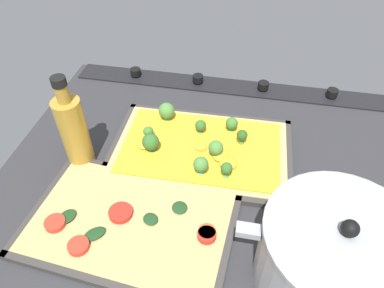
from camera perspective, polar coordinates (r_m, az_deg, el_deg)
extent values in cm
cube|color=#28282B|center=(74.03, 3.44, -4.86)|extent=(86.40, 66.76, 3.00)
cube|color=black|center=(95.31, 6.13, 9.30)|extent=(82.94, 7.00, 0.80)
cylinder|color=black|center=(96.79, 21.72, 7.70)|extent=(2.80, 2.80, 1.80)
cylinder|color=black|center=(94.54, 11.45, 9.26)|extent=(2.80, 2.80, 1.80)
cylinder|color=black|center=(95.41, 0.95, 10.54)|extent=(2.80, 2.80, 1.80)
cylinder|color=black|center=(99.34, -9.11, 11.44)|extent=(2.80, 2.80, 1.80)
cube|color=#33302D|center=(75.96, 1.44, -1.25)|extent=(38.79, 25.71, 0.50)
cube|color=#33302D|center=(84.47, 2.67, 4.58)|extent=(38.35, 1.91, 1.30)
cube|color=#33302D|center=(67.83, -0.09, -8.04)|extent=(38.35, 1.91, 1.30)
cube|color=#33302D|center=(76.18, 15.40, -2.67)|extent=(1.66, 25.02, 1.30)
cube|color=#33302D|center=(79.62, -11.88, 0.58)|extent=(1.66, 25.02, 1.30)
cube|color=tan|center=(75.43, 1.45, -0.85)|extent=(36.34, 23.26, 1.00)
cube|color=gold|center=(74.94, 1.46, -0.47)|extent=(33.43, 20.95, 0.40)
cone|color=#68AD54|center=(81.52, -4.06, 4.37)|extent=(2.03, 2.03, 0.93)
sphere|color=#427533|center=(80.36, -4.13, 5.39)|extent=(3.69, 3.69, 3.69)
cone|color=#68AD54|center=(72.45, 4.16, -1.64)|extent=(1.68, 1.68, 1.20)
sphere|color=#427533|center=(71.22, 4.23, -0.66)|extent=(3.05, 3.05, 3.05)
cone|color=#5B9F46|center=(76.70, -6.98, 1.22)|extent=(1.23, 1.23, 1.18)
sphere|color=#386B28|center=(75.74, -7.07, 2.01)|extent=(2.24, 2.24, 2.24)
cone|color=#427635|center=(75.78, 7.98, 0.57)|extent=(1.26, 1.26, 1.39)
sphere|color=#264C1C|center=(74.74, 8.10, 1.44)|extent=(2.30, 2.30, 2.30)
cone|color=#4D8B3F|center=(68.81, 5.53, -4.80)|extent=(1.28, 1.28, 1.39)
sphere|color=#2D5B23|center=(67.65, 5.62, -3.92)|extent=(2.32, 2.32, 2.32)
cone|color=#68AD54|center=(69.07, 1.41, -4.31)|extent=(1.65, 1.65, 1.36)
sphere|color=#427533|center=(67.74, 1.43, -3.29)|extent=(3.00, 3.00, 3.00)
cone|color=#4D8B3F|center=(74.24, -6.58, -0.65)|extent=(1.96, 1.96, 0.89)
sphere|color=#2D5B23|center=(73.01, -6.69, 0.35)|extent=(3.56, 3.56, 3.56)
cone|color=#5B9F46|center=(78.64, 6.36, 2.49)|extent=(1.49, 1.49, 1.04)
sphere|color=#386B28|center=(77.64, 6.44, 3.34)|extent=(2.71, 2.71, 2.71)
cone|color=#4D8B3F|center=(77.77, 1.38, 2.22)|extent=(1.35, 1.35, 1.00)
sphere|color=#2D5B23|center=(76.84, 1.40, 3.01)|extent=(2.45, 2.45, 2.45)
ellipsoid|color=gold|center=(71.01, 5.88, -3.04)|extent=(5.11, 5.10, 1.29)
ellipsoid|color=gold|center=(74.08, 1.43, -0.49)|extent=(2.58, 2.24, 0.89)
ellipsoid|color=gold|center=(72.38, 4.69, -1.76)|extent=(4.34, 4.67, 1.34)
ellipsoid|color=gold|center=(75.27, -7.76, 0.03)|extent=(4.34, 4.43, 1.16)
cube|color=#33302D|center=(65.24, -9.86, -12.66)|extent=(38.10, 26.83, 0.50)
cube|color=#33302D|center=(71.07, -6.37, -5.20)|extent=(36.21, 4.20, 1.30)
cube|color=#33302D|center=(60.29, -14.35, -20.96)|extent=(36.21, 4.20, 1.30)
cube|color=#33302D|center=(61.80, 5.78, -16.22)|extent=(3.18, 23.92, 1.30)
cube|color=#33302D|center=(72.26, -22.87, -8.56)|extent=(3.18, 23.92, 1.30)
cube|color=tan|center=(64.67, -9.94, -12.31)|extent=(35.50, 24.24, 0.90)
cylinder|color=red|center=(66.82, -21.24, -11.82)|extent=(3.60, 3.60, 1.00)
cylinder|color=#D14723|center=(61.54, 2.42, -14.06)|extent=(3.04, 3.04, 1.00)
cylinder|color=#B22319|center=(61.25, 2.40, -14.49)|extent=(3.24, 3.24, 1.00)
cylinder|color=red|center=(62.98, -17.86, -15.40)|extent=(3.52, 3.52, 1.00)
cylinder|color=#B22319|center=(64.94, -11.45, -10.83)|extent=(4.27, 4.27, 1.00)
ellipsoid|color=#193819|center=(62.86, -17.81, -15.72)|extent=(3.18, 3.39, 0.60)
ellipsoid|color=#193819|center=(63.62, -15.48, -13.82)|extent=(4.51, 4.43, 0.60)
ellipsoid|color=#193819|center=(64.52, -2.01, -10.21)|extent=(3.70, 3.74, 0.60)
ellipsoid|color=#193819|center=(67.07, -19.61, -11.02)|extent=(4.04, 4.48, 0.60)
ellipsoid|color=#193819|center=(63.48, -6.71, -11.94)|extent=(3.73, 3.67, 0.60)
cylinder|color=gray|center=(57.85, 21.78, -16.98)|extent=(21.78, 21.78, 12.42)
cylinder|color=gray|center=(52.53, 23.68, -13.34)|extent=(22.21, 22.21, 0.80)
sphere|color=black|center=(51.29, 24.19, -12.34)|extent=(2.40, 2.40, 2.40)
cube|color=gray|center=(52.48, 9.10, -13.64)|extent=(3.60, 2.00, 1.20)
cylinder|color=olive|center=(72.79, -18.44, 1.65)|extent=(5.37, 5.37, 15.47)
cylinder|color=olive|center=(67.17, -20.23, 7.66)|extent=(2.42, 2.42, 3.50)
cylinder|color=black|center=(65.81, -20.77, 9.44)|extent=(2.68, 2.68, 1.60)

